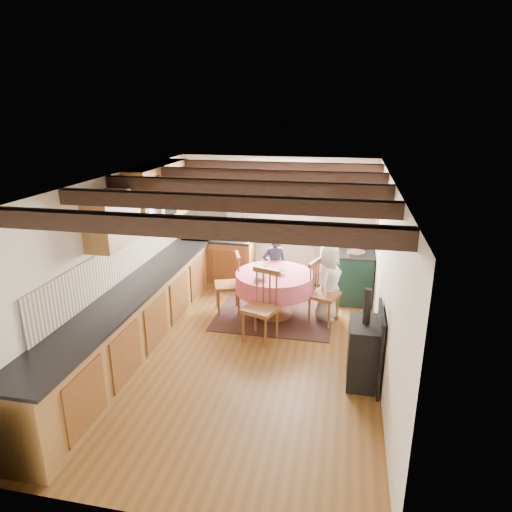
% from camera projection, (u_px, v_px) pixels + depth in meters
% --- Properties ---
extents(floor, '(3.60, 5.50, 0.00)m').
position_uv_depth(floor, '(245.00, 352.00, 6.30)').
color(floor, brown).
rests_on(floor, ground).
extents(ceiling, '(3.60, 5.50, 0.00)m').
position_uv_depth(ceiling, '(243.00, 179.00, 5.54)').
color(ceiling, white).
rests_on(ceiling, ground).
extents(wall_back, '(3.60, 0.00, 2.40)m').
position_uv_depth(wall_back, '(277.00, 222.00, 8.48)').
color(wall_back, silver).
rests_on(wall_back, ground).
extents(wall_front, '(3.60, 0.00, 2.40)m').
position_uv_depth(wall_front, '(160.00, 396.00, 3.36)').
color(wall_front, silver).
rests_on(wall_front, ground).
extents(wall_left, '(0.00, 5.50, 2.40)m').
position_uv_depth(wall_left, '(117.00, 262.00, 6.26)').
color(wall_left, silver).
rests_on(wall_left, ground).
extents(wall_right, '(0.00, 5.50, 2.40)m').
position_uv_depth(wall_right, '(386.00, 281.00, 5.58)').
color(wall_right, silver).
rests_on(wall_right, ground).
extents(beam_a, '(3.60, 0.16, 0.16)m').
position_uv_depth(beam_a, '(188.00, 227.00, 3.71)').
color(beam_a, '#3A241C').
rests_on(beam_a, ceiling).
extents(beam_b, '(3.60, 0.16, 0.16)m').
position_uv_depth(beam_b, '(221.00, 203.00, 4.64)').
color(beam_b, '#3A241C').
rests_on(beam_b, ceiling).
extents(beam_c, '(3.60, 0.16, 0.16)m').
position_uv_depth(beam_c, '(243.00, 187.00, 5.57)').
color(beam_c, '#3A241C').
rests_on(beam_c, ceiling).
extents(beam_d, '(3.60, 0.16, 0.16)m').
position_uv_depth(beam_d, '(259.00, 175.00, 6.50)').
color(beam_d, '#3A241C').
rests_on(beam_d, ceiling).
extents(beam_e, '(3.60, 0.16, 0.16)m').
position_uv_depth(beam_e, '(271.00, 167.00, 7.43)').
color(beam_e, '#3A241C').
rests_on(beam_e, ceiling).
extents(splash_left, '(0.02, 4.50, 0.55)m').
position_uv_depth(splash_left, '(129.00, 256.00, 6.54)').
color(splash_left, beige).
rests_on(splash_left, wall_left).
extents(splash_back, '(1.40, 0.02, 0.55)m').
position_uv_depth(splash_back, '(225.00, 219.00, 8.65)').
color(splash_back, beige).
rests_on(splash_back, wall_back).
extents(base_cabinet_left, '(0.60, 5.30, 0.88)m').
position_uv_depth(base_cabinet_left, '(142.00, 314.00, 6.45)').
color(base_cabinet_left, olive).
rests_on(base_cabinet_left, floor).
extents(base_cabinet_back, '(1.30, 0.60, 0.88)m').
position_uv_depth(base_cabinet_back, '(220.00, 261.00, 8.64)').
color(base_cabinet_back, olive).
rests_on(base_cabinet_back, floor).
extents(worktop_left, '(0.64, 5.30, 0.04)m').
position_uv_depth(worktop_left, '(140.00, 284.00, 6.30)').
color(worktop_left, black).
rests_on(worktop_left, base_cabinet_left).
extents(worktop_back, '(1.30, 0.64, 0.04)m').
position_uv_depth(worktop_back, '(219.00, 238.00, 8.48)').
color(worktop_back, black).
rests_on(worktop_back, base_cabinet_back).
extents(wall_cabinet_glass, '(0.34, 1.80, 0.90)m').
position_uv_depth(wall_cabinet_glass, '(160.00, 193.00, 7.11)').
color(wall_cabinet_glass, olive).
rests_on(wall_cabinet_glass, wall_left).
extents(wall_cabinet_solid, '(0.34, 0.90, 0.70)m').
position_uv_depth(wall_cabinet_solid, '(113.00, 218.00, 5.73)').
color(wall_cabinet_solid, olive).
rests_on(wall_cabinet_solid, wall_left).
extents(window_frame, '(1.34, 0.03, 1.54)m').
position_uv_depth(window_frame, '(282.00, 201.00, 8.32)').
color(window_frame, white).
rests_on(window_frame, wall_back).
extents(window_pane, '(1.20, 0.01, 1.40)m').
position_uv_depth(window_pane, '(282.00, 201.00, 8.33)').
color(window_pane, white).
rests_on(window_pane, wall_back).
extents(curtain_left, '(0.35, 0.10, 2.10)m').
position_uv_depth(curtain_left, '(237.00, 226.00, 8.56)').
color(curtain_left, '#B6C8A3').
rests_on(curtain_left, wall_back).
extents(curtain_right, '(0.35, 0.10, 2.10)m').
position_uv_depth(curtain_right, '(327.00, 231.00, 8.24)').
color(curtain_right, '#B6C8A3').
rests_on(curtain_right, wall_back).
extents(curtain_rod, '(2.00, 0.03, 0.03)m').
position_uv_depth(curtain_rod, '(282.00, 169.00, 8.05)').
color(curtain_rod, black).
rests_on(curtain_rod, wall_back).
extents(wall_picture, '(0.04, 0.50, 0.60)m').
position_uv_depth(wall_picture, '(377.00, 204.00, 7.57)').
color(wall_picture, gold).
rests_on(wall_picture, wall_right).
extents(wall_plate, '(0.30, 0.02, 0.30)m').
position_uv_depth(wall_plate, '(335.00, 198.00, 8.09)').
color(wall_plate, silver).
rests_on(wall_plate, wall_back).
extents(rug, '(1.87, 1.45, 0.01)m').
position_uv_depth(rug, '(274.00, 316.00, 7.38)').
color(rug, '#30221E').
rests_on(rug, floor).
extents(dining_table, '(1.24, 1.24, 0.75)m').
position_uv_depth(dining_table, '(274.00, 295.00, 7.26)').
color(dining_table, '#C74A6F').
rests_on(dining_table, floor).
extents(chair_near, '(0.58, 0.59, 1.05)m').
position_uv_depth(chair_near, '(260.00, 306.00, 6.48)').
color(chair_near, brown).
rests_on(chair_near, floor).
extents(chair_left, '(0.56, 0.55, 1.00)m').
position_uv_depth(chair_left, '(227.00, 283.00, 7.42)').
color(chair_left, brown).
rests_on(chair_left, floor).
extents(chair_right, '(0.57, 0.56, 1.01)m').
position_uv_depth(chair_right, '(324.00, 293.00, 7.01)').
color(chair_right, brown).
rests_on(chair_right, floor).
extents(aga_range, '(0.63, 0.97, 0.90)m').
position_uv_depth(aga_range, '(354.00, 274.00, 7.98)').
color(aga_range, black).
rests_on(aga_range, floor).
extents(cast_iron_stove, '(0.37, 0.62, 1.24)m').
position_uv_depth(cast_iron_stove, '(365.00, 336.00, 5.44)').
color(cast_iron_stove, black).
rests_on(cast_iron_stove, floor).
extents(child_far, '(0.50, 0.41, 1.19)m').
position_uv_depth(child_far, '(275.00, 267.00, 7.87)').
color(child_far, '#282A3E').
rests_on(child_far, floor).
extents(child_right, '(0.54, 0.68, 1.23)m').
position_uv_depth(child_right, '(328.00, 282.00, 7.13)').
color(child_right, beige).
rests_on(child_right, floor).
extents(bowl_a, '(0.24, 0.24, 0.05)m').
position_uv_depth(bowl_a, '(279.00, 272.00, 7.10)').
color(bowl_a, silver).
rests_on(bowl_a, dining_table).
extents(bowl_b, '(0.23, 0.23, 0.07)m').
position_uv_depth(bowl_b, '(261.00, 277.00, 6.87)').
color(bowl_b, silver).
rests_on(bowl_b, dining_table).
extents(cup, '(0.15, 0.15, 0.10)m').
position_uv_depth(cup, '(265.00, 269.00, 7.16)').
color(cup, silver).
rests_on(cup, dining_table).
extents(canister_tall, '(0.13, 0.13, 0.22)m').
position_uv_depth(canister_tall, '(212.00, 230.00, 8.52)').
color(canister_tall, '#262628').
rests_on(canister_tall, worktop_back).
extents(canister_wide, '(0.18, 0.18, 0.20)m').
position_uv_depth(canister_wide, '(221.00, 230.00, 8.57)').
color(canister_wide, '#262628').
rests_on(canister_wide, worktop_back).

